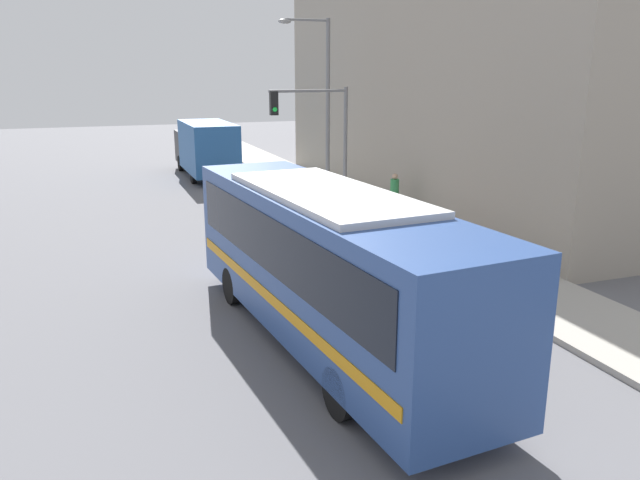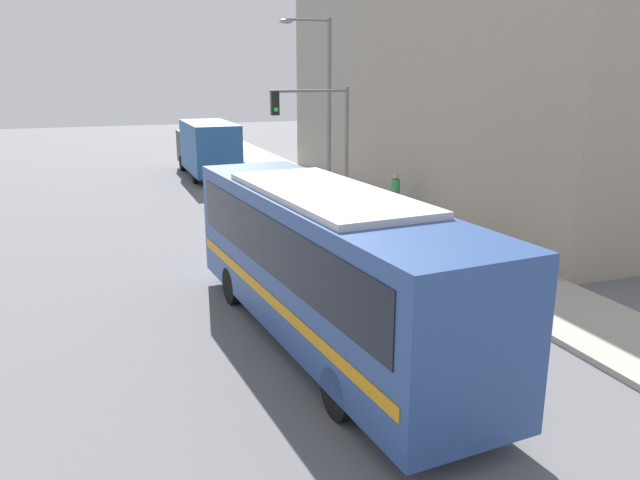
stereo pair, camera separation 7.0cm
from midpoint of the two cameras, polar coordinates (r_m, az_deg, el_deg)
name	(u,v)px [view 1 (the left image)]	position (r m, az deg, el deg)	size (l,w,h in m)	color
ground_plane	(330,339)	(13.91, 0.77, -9.02)	(120.00, 120.00, 0.00)	slate
sidewalk	(298,179)	(33.99, -2.07, 5.62)	(2.88, 70.00, 0.15)	#A8A399
building_facade	(444,77)	(28.90, 11.17, 14.37)	(6.00, 23.77, 10.89)	#9E9384
city_bus	(325,258)	(13.02, 0.32, -1.62)	(3.25, 10.43, 3.38)	#2D4C8C
delivery_truck	(205,147)	(35.37, -10.51, 8.36)	(2.35, 7.95, 3.07)	#265999
fire_hydrant	(425,242)	(19.97, 9.44, -0.16)	(0.21, 0.28, 0.69)	red
traffic_light_pole	(319,127)	(25.22, -0.20, 10.34)	(3.28, 0.35, 4.97)	slate
parking_meter	(353,194)	(24.84, 2.97, 4.19)	(0.14, 0.14, 1.22)	slate
street_lamp	(322,96)	(27.62, 0.12, 13.01)	(2.28, 0.28, 7.72)	slate
pedestrian_near_corner	(394,195)	(24.53, 6.73, 4.10)	(0.34, 0.34, 1.74)	#47382D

